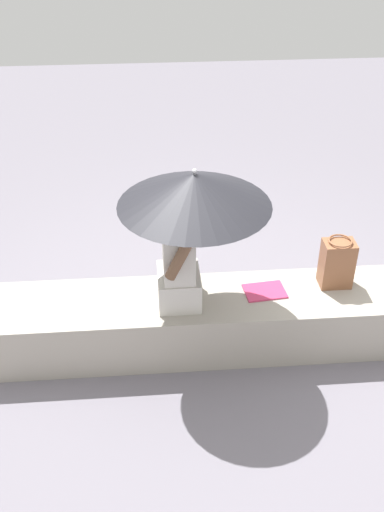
% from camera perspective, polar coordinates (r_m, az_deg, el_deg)
% --- Properties ---
extents(ground_plane, '(14.00, 14.00, 0.00)m').
position_cam_1_polar(ground_plane, '(4.40, 1.15, -8.20)').
color(ground_plane, slate).
extents(stone_bench, '(2.97, 0.57, 0.42)m').
position_cam_1_polar(stone_bench, '(4.27, 1.18, -6.13)').
color(stone_bench, '#A8A093').
rests_on(stone_bench, ground).
extents(person_seated, '(0.28, 0.47, 0.90)m').
position_cam_1_polar(person_seated, '(3.89, -1.29, 0.35)').
color(person_seated, beige).
rests_on(person_seated, stone_bench).
extents(parasol, '(0.94, 0.94, 1.00)m').
position_cam_1_polar(parasol, '(3.60, 0.24, 6.29)').
color(parasol, '#B7B7BC').
rests_on(parasol, stone_bench).
extents(handbag_black, '(0.22, 0.16, 0.37)m').
position_cam_1_polar(handbag_black, '(4.28, 13.53, -0.65)').
color(handbag_black, brown).
rests_on(handbag_black, stone_bench).
extents(magazine, '(0.30, 0.23, 0.01)m').
position_cam_1_polar(magazine, '(4.21, 6.89, -3.32)').
color(magazine, '#D83866').
rests_on(magazine, stone_bench).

